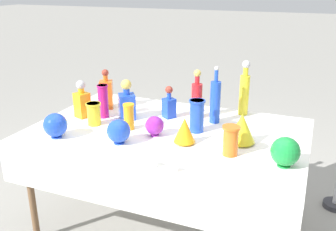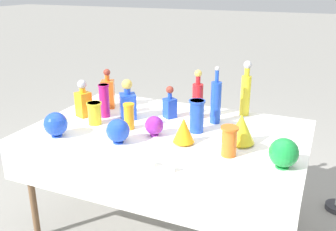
{
  "view_description": "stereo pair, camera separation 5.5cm",
  "coord_description": "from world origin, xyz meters",
  "px_view_note": "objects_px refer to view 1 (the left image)",
  "views": [
    {
      "loc": [
        0.86,
        -2.11,
        1.69
      ],
      "look_at": [
        0.0,
        0.0,
        0.86
      ],
      "focal_mm": 40.0,
      "sensor_mm": 36.0,
      "label": 1
    },
    {
      "loc": [
        0.91,
        -2.09,
        1.69
      ],
      "look_at": [
        0.0,
        0.0,
        0.86
      ],
      "focal_mm": 40.0,
      "sensor_mm": 36.0,
      "label": 2
    }
  ],
  "objects_px": {
    "fluted_vase_0": "(185,130)",
    "round_bowl_0": "(55,125)",
    "square_decanter_0": "(169,105)",
    "square_decanter_1": "(106,93)",
    "slender_vase_3": "(129,116)",
    "round_bowl_2": "(119,131)",
    "round_bowl_3": "(155,126)",
    "slender_vase_1": "(231,140)",
    "cardboard_box_behind_left": "(175,150)",
    "round_bowl_1": "(285,152)",
    "slender_vase_0": "(94,113)",
    "tall_bottle_2": "(244,91)",
    "slender_vase_4": "(103,100)",
    "slender_vase_2": "(197,115)",
    "square_decanter_3": "(82,101)",
    "tall_bottle_1": "(197,98)",
    "tall_bottle_0": "(215,101)",
    "square_decanter_2": "(127,103)",
    "fluted_vase_1": "(242,128)"
  },
  "relations": [
    {
      "from": "tall_bottle_1",
      "to": "cardboard_box_behind_left",
      "type": "relative_size",
      "value": 0.65
    },
    {
      "from": "fluted_vase_0",
      "to": "round_bowl_2",
      "type": "bearing_deg",
      "value": -157.84
    },
    {
      "from": "tall_bottle_2",
      "to": "square_decanter_2",
      "type": "height_order",
      "value": "tall_bottle_2"
    },
    {
      "from": "round_bowl_1",
      "to": "tall_bottle_1",
      "type": "bearing_deg",
      "value": 141.14
    },
    {
      "from": "slender_vase_0",
      "to": "square_decanter_3",
      "type": "bearing_deg",
      "value": 147.24
    },
    {
      "from": "square_decanter_1",
      "to": "square_decanter_3",
      "type": "height_order",
      "value": "square_decanter_1"
    },
    {
      "from": "cardboard_box_behind_left",
      "to": "fluted_vase_1",
      "type": "bearing_deg",
      "value": -51.05
    },
    {
      "from": "tall_bottle_1",
      "to": "cardboard_box_behind_left",
      "type": "height_order",
      "value": "tall_bottle_1"
    },
    {
      "from": "slender_vase_3",
      "to": "round_bowl_0",
      "type": "height_order",
      "value": "slender_vase_3"
    },
    {
      "from": "tall_bottle_0",
      "to": "slender_vase_3",
      "type": "height_order",
      "value": "tall_bottle_0"
    },
    {
      "from": "tall_bottle_0",
      "to": "tall_bottle_2",
      "type": "xyz_separation_m",
      "value": [
        0.15,
        0.24,
        0.02
      ]
    },
    {
      "from": "round_bowl_1",
      "to": "slender_vase_0",
      "type": "bearing_deg",
      "value": 173.76
    },
    {
      "from": "square_decanter_3",
      "to": "tall_bottle_0",
      "type": "bearing_deg",
      "value": 15.46
    },
    {
      "from": "slender_vase_0",
      "to": "slender_vase_4",
      "type": "distance_m",
      "value": 0.16
    },
    {
      "from": "square_decanter_1",
      "to": "slender_vase_2",
      "type": "height_order",
      "value": "square_decanter_1"
    },
    {
      "from": "square_decanter_0",
      "to": "round_bowl_3",
      "type": "bearing_deg",
      "value": -83.24
    },
    {
      "from": "fluted_vase_0",
      "to": "cardboard_box_behind_left",
      "type": "distance_m",
      "value": 1.44
    },
    {
      "from": "round_bowl_2",
      "to": "round_bowl_3",
      "type": "bearing_deg",
      "value": 51.94
    },
    {
      "from": "round_bowl_3",
      "to": "tall_bottle_2",
      "type": "bearing_deg",
      "value": 54.44
    },
    {
      "from": "slender_vase_4",
      "to": "round_bowl_2",
      "type": "bearing_deg",
      "value": -48.03
    },
    {
      "from": "round_bowl_1",
      "to": "round_bowl_2",
      "type": "bearing_deg",
      "value": -175.81
    },
    {
      "from": "tall_bottle_2",
      "to": "square_decanter_0",
      "type": "relative_size",
      "value": 1.72
    },
    {
      "from": "square_decanter_0",
      "to": "round_bowl_1",
      "type": "height_order",
      "value": "square_decanter_0"
    },
    {
      "from": "round_bowl_1",
      "to": "round_bowl_0",
      "type": "bearing_deg",
      "value": -174.15
    },
    {
      "from": "round_bowl_3",
      "to": "cardboard_box_behind_left",
      "type": "height_order",
      "value": "round_bowl_3"
    },
    {
      "from": "tall_bottle_2",
      "to": "slender_vase_4",
      "type": "height_order",
      "value": "tall_bottle_2"
    },
    {
      "from": "slender_vase_1",
      "to": "round_bowl_3",
      "type": "height_order",
      "value": "slender_vase_1"
    },
    {
      "from": "square_decanter_1",
      "to": "slender_vase_3",
      "type": "xyz_separation_m",
      "value": [
        0.36,
        -0.32,
        -0.03
      ]
    },
    {
      "from": "fluted_vase_1",
      "to": "slender_vase_0",
      "type": "bearing_deg",
      "value": -175.83
    },
    {
      "from": "square_decanter_3",
      "to": "slender_vase_0",
      "type": "xyz_separation_m",
      "value": [
        0.16,
        -0.1,
        -0.03
      ]
    },
    {
      "from": "slender_vase_1",
      "to": "fluted_vase_0",
      "type": "distance_m",
      "value": 0.3
    },
    {
      "from": "tall_bottle_1",
      "to": "slender_vase_2",
      "type": "relative_size",
      "value": 1.64
    },
    {
      "from": "square_decanter_0",
      "to": "fluted_vase_0",
      "type": "height_order",
      "value": "square_decanter_0"
    },
    {
      "from": "slender_vase_0",
      "to": "square_decanter_0",
      "type": "bearing_deg",
      "value": 37.99
    },
    {
      "from": "tall_bottle_2",
      "to": "tall_bottle_0",
      "type": "bearing_deg",
      "value": -122.01
    },
    {
      "from": "slender_vase_3",
      "to": "slender_vase_2",
      "type": "bearing_deg",
      "value": 17.02
    },
    {
      "from": "fluted_vase_0",
      "to": "round_bowl_0",
      "type": "xyz_separation_m",
      "value": [
        -0.77,
        -0.22,
        -0.0
      ]
    },
    {
      "from": "square_decanter_2",
      "to": "slender_vase_1",
      "type": "xyz_separation_m",
      "value": [
        0.81,
        -0.3,
        -0.02
      ]
    },
    {
      "from": "tall_bottle_0",
      "to": "round_bowl_3",
      "type": "distance_m",
      "value": 0.48
    },
    {
      "from": "slender_vase_0",
      "to": "fluted_vase_0",
      "type": "distance_m",
      "value": 0.67
    },
    {
      "from": "round_bowl_3",
      "to": "cardboard_box_behind_left",
      "type": "xyz_separation_m",
      "value": [
        -0.28,
        1.09,
        -0.7
      ]
    },
    {
      "from": "round_bowl_0",
      "to": "round_bowl_2",
      "type": "bearing_deg",
      "value": 9.71
    },
    {
      "from": "square_decanter_0",
      "to": "cardboard_box_behind_left",
      "type": "relative_size",
      "value": 0.43
    },
    {
      "from": "fluted_vase_1",
      "to": "slender_vase_3",
      "type": "bearing_deg",
      "value": -175.72
    },
    {
      "from": "slender_vase_2",
      "to": "square_decanter_2",
      "type": "bearing_deg",
      "value": 175.45
    },
    {
      "from": "square_decanter_0",
      "to": "fluted_vase_1",
      "type": "height_order",
      "value": "square_decanter_0"
    },
    {
      "from": "square_decanter_3",
      "to": "slender_vase_2",
      "type": "relative_size",
      "value": 1.27
    },
    {
      "from": "slender_vase_0",
      "to": "fluted_vase_0",
      "type": "relative_size",
      "value": 0.95
    },
    {
      "from": "round_bowl_1",
      "to": "cardboard_box_behind_left",
      "type": "distance_m",
      "value": 1.78
    },
    {
      "from": "cardboard_box_behind_left",
      "to": "slender_vase_4",
      "type": "bearing_deg",
      "value": -101.72
    }
  ]
}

